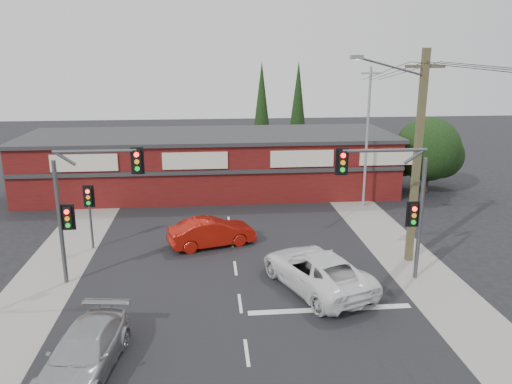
{
  "coord_description": "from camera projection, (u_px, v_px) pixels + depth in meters",
  "views": [
    {
      "loc": [
        -1.1,
        -18.84,
        9.69
      ],
      "look_at": [
        1.0,
        3.0,
        3.65
      ],
      "focal_mm": 35.0,
      "sensor_mm": 36.0,
      "label": 1
    }
  ],
  "objects": [
    {
      "name": "silver_suv",
      "position": [
        84.0,
        352.0,
        15.61
      ],
      "size": [
        2.57,
        4.99,
        1.38
      ],
      "primitive_type": "imported",
      "rotation": [
        0.0,
        0.0,
        -0.14
      ],
      "color": "#ABAEB0",
      "rests_on": "ground"
    },
    {
      "name": "conifer_near",
      "position": [
        262.0,
        106.0,
        42.66
      ],
      "size": [
        1.8,
        1.8,
        9.25
      ],
      "color": "#2D2116",
      "rests_on": "ground"
    },
    {
      "name": "red_sedan",
      "position": [
        212.0,
        232.0,
        26.06
      ],
      "size": [
        4.76,
        2.82,
        1.48
      ],
      "primitive_type": "imported",
      "rotation": [
        0.0,
        0.0,
        1.87
      ],
      "color": "#991209",
      "rests_on": "ground"
    },
    {
      "name": "lane_dashes",
      "position": [
        247.0,
        353.0,
        16.79
      ],
      "size": [
        0.12,
        29.33,
        0.01
      ],
      "color": "silver",
      "rests_on": "ground"
    },
    {
      "name": "traffic_mast_left",
      "position": [
        83.0,
        196.0,
        21.05
      ],
      "size": [
        3.77,
        0.27,
        5.97
      ],
      "color": "#47494C",
      "rests_on": "ground"
    },
    {
      "name": "steel_pole",
      "position": [
        367.0,
        136.0,
        31.85
      ],
      "size": [
        1.2,
        0.16,
        9.0
      ],
      "color": "gray",
      "rests_on": "ground"
    },
    {
      "name": "traffic_mast_right",
      "position": [
        397.0,
        194.0,
        21.3
      ],
      "size": [
        3.96,
        0.27,
        5.97
      ],
      "color": "#47494C",
      "rests_on": "ground"
    },
    {
      "name": "conifer_far",
      "position": [
        298.0,
        103.0,
        44.9
      ],
      "size": [
        1.8,
        1.8,
        9.25
      ],
      "color": "#2D2116",
      "rests_on": "ground"
    },
    {
      "name": "white_suv",
      "position": [
        316.0,
        270.0,
        21.29
      ],
      "size": [
        4.68,
        6.5,
        1.64
      ],
      "primitive_type": "imported",
      "rotation": [
        0.0,
        0.0,
        3.51
      ],
      "color": "white",
      "rests_on": "ground"
    },
    {
      "name": "road_strip",
      "position": [
        233.0,
        251.0,
        25.55
      ],
      "size": [
        14.0,
        70.0,
        0.01
      ],
      "primitive_type": "cube",
      "color": "black",
      "rests_on": "ground"
    },
    {
      "name": "verge_left",
      "position": [
        62.0,
        257.0,
        24.77
      ],
      "size": [
        3.0,
        70.0,
        0.02
      ],
      "primitive_type": "cube",
      "color": "gray",
      "rests_on": "ground"
    },
    {
      "name": "verge_right",
      "position": [
        394.0,
        245.0,
        26.33
      ],
      "size": [
        3.0,
        70.0,
        0.02
      ],
      "primitive_type": "cube",
      "color": "gray",
      "rests_on": "ground"
    },
    {
      "name": "shop_building",
      "position": [
        211.0,
        162.0,
        36.4
      ],
      "size": [
        27.3,
        8.4,
        4.22
      ],
      "color": "#4F0F0F",
      "rests_on": "ground"
    },
    {
      "name": "tree_cluster",
      "position": [
        427.0,
        152.0,
        36.16
      ],
      "size": [
        5.9,
        5.1,
        5.5
      ],
      "color": "#2D2116",
      "rests_on": "ground"
    },
    {
      "name": "stop_line",
      "position": [
        330.0,
        309.0,
        19.64
      ],
      "size": [
        6.5,
        0.35,
        0.01
      ],
      "primitive_type": "cube",
      "color": "silver",
      "rests_on": "ground"
    },
    {
      "name": "ground",
      "position": [
        239.0,
        296.0,
        20.76
      ],
      "size": [
        120.0,
        120.0,
        0.0
      ],
      "primitive_type": "plane",
      "color": "black",
      "rests_on": "ground"
    },
    {
      "name": "pedestal_signal",
      "position": [
        89.0,
        204.0,
        25.22
      ],
      "size": [
        0.55,
        0.27,
        3.38
      ],
      "color": "#47494C",
      "rests_on": "ground"
    },
    {
      "name": "power_lines",
      "position": [
        493.0,
        75.0,
        16.77
      ],
      "size": [
        2.01,
        29.0,
        1.22
      ],
      "color": "black",
      "rests_on": "ground"
    },
    {
      "name": "utility_pole",
      "position": [
        415.0,
        151.0,
        22.96
      ],
      "size": [
        4.38,
        0.59,
        10.0
      ],
      "color": "brown",
      "rests_on": "ground"
    }
  ]
}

